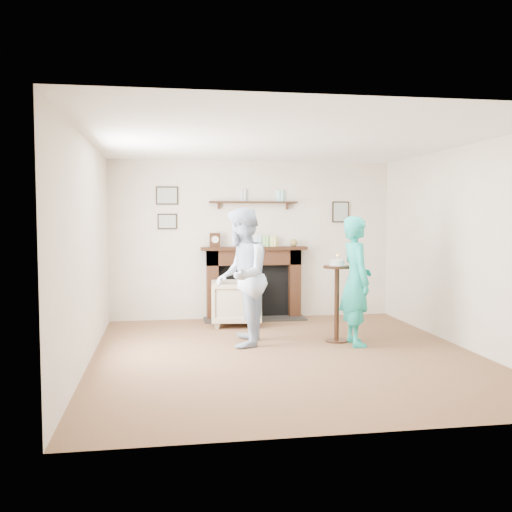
# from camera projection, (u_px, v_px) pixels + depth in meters

# --- Properties ---
(ground) EXTENTS (5.00, 5.00, 0.00)m
(ground) POSITION_uv_depth(u_px,v_px,m) (286.00, 354.00, 6.74)
(ground) COLOR brown
(ground) RESTS_ON ground
(room_shell) EXTENTS (4.54, 5.02, 2.52)m
(room_shell) POSITION_uv_depth(u_px,v_px,m) (275.00, 217.00, 7.30)
(room_shell) COLOR beige
(room_shell) RESTS_ON ground
(armchair) EXTENTS (0.80, 0.78, 0.67)m
(armchair) POSITION_uv_depth(u_px,v_px,m) (237.00, 325.00, 8.55)
(armchair) COLOR #BEB38D
(armchair) RESTS_ON ground
(man) EXTENTS (0.82, 0.96, 1.74)m
(man) POSITION_uv_depth(u_px,v_px,m) (241.00, 345.00, 7.20)
(man) COLOR #A2AECB
(man) RESTS_ON ground
(woman) EXTENTS (0.40, 0.60, 1.63)m
(woman) POSITION_uv_depth(u_px,v_px,m) (355.00, 345.00, 7.25)
(woman) COLOR teal
(woman) RESTS_ON ground
(pedestal_table) EXTENTS (0.36, 0.36, 1.14)m
(pedestal_table) POSITION_uv_depth(u_px,v_px,m) (337.00, 288.00, 7.38)
(pedestal_table) COLOR black
(pedestal_table) RESTS_ON ground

